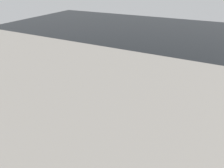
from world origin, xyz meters
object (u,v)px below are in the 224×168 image
(fire_hydrant, at_px, (88,94))
(pedestrian, at_px, (74,87))
(moving_hatchback, at_px, (148,78))
(sign_post, at_px, (54,85))

(fire_hydrant, height_order, pedestrian, pedestrian)
(fire_hydrant, distance_m, pedestrian, 1.10)
(moving_hatchback, bearing_deg, sign_post, 42.87)
(fire_hydrant, distance_m, sign_post, 2.35)
(fire_hydrant, bearing_deg, sign_post, 47.01)
(moving_hatchback, xyz_separation_m, pedestrian, (4.31, 2.84, -0.34))
(fire_hydrant, bearing_deg, moving_hatchback, -139.08)
(moving_hatchback, xyz_separation_m, sign_post, (4.63, 4.30, 0.55))
(sign_post, bearing_deg, moving_hatchback, -137.13)
(moving_hatchback, distance_m, fire_hydrant, 4.34)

